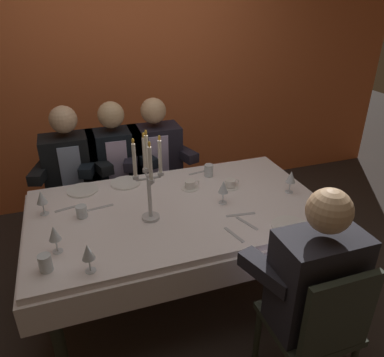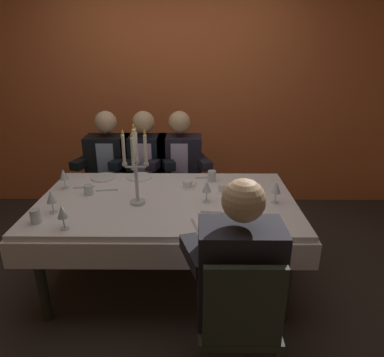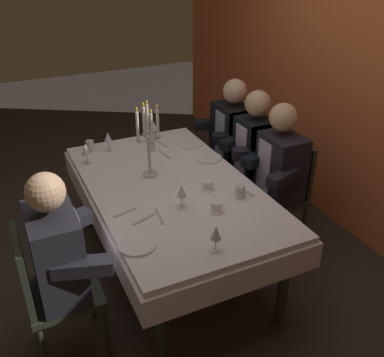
% 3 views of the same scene
% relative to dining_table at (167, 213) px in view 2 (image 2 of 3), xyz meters
% --- Properties ---
extents(ground_plane, '(12.00, 12.00, 0.00)m').
position_rel_dining_table_xyz_m(ground_plane, '(0.00, 0.00, -0.62)').
color(ground_plane, '#332C27').
extents(back_wall, '(6.00, 0.12, 2.70)m').
position_rel_dining_table_xyz_m(back_wall, '(0.00, 1.66, 0.73)').
color(back_wall, orange).
rests_on(back_wall, ground_plane).
extents(dining_table, '(1.94, 1.14, 0.74)m').
position_rel_dining_table_xyz_m(dining_table, '(0.00, 0.00, 0.00)').
color(dining_table, white).
rests_on(dining_table, ground_plane).
extents(candelabra, '(0.19, 0.19, 0.58)m').
position_rel_dining_table_xyz_m(candelabra, '(-0.20, -0.08, 0.39)').
color(candelabra, silver).
rests_on(candelabra, dining_table).
extents(dinner_plate_0, '(0.22, 0.22, 0.01)m').
position_rel_dining_table_xyz_m(dinner_plate_0, '(-0.27, 0.44, 0.13)').
color(dinner_plate_0, white).
rests_on(dinner_plate_0, dining_table).
extents(dinner_plate_1, '(0.22, 0.22, 0.01)m').
position_rel_dining_table_xyz_m(dinner_plate_1, '(-0.58, 0.42, 0.13)').
color(dinner_plate_1, white).
rests_on(dinner_plate_1, dining_table).
extents(dinner_plate_2, '(0.23, 0.23, 0.01)m').
position_rel_dining_table_xyz_m(dinner_plate_2, '(0.56, -0.45, 0.13)').
color(dinner_plate_2, white).
rests_on(dinner_plate_2, dining_table).
extents(wine_glass_0, '(0.07, 0.07, 0.16)m').
position_rel_dining_table_xyz_m(wine_glass_0, '(-0.83, 0.19, 0.24)').
color(wine_glass_0, silver).
rests_on(wine_glass_0, dining_table).
extents(wine_glass_1, '(0.07, 0.07, 0.16)m').
position_rel_dining_table_xyz_m(wine_glass_1, '(-0.61, -0.46, 0.23)').
color(wine_glass_1, silver).
rests_on(wine_glass_1, dining_table).
extents(wine_glass_2, '(0.07, 0.07, 0.16)m').
position_rel_dining_table_xyz_m(wine_glass_2, '(0.30, -0.05, 0.23)').
color(wine_glass_2, silver).
rests_on(wine_glass_2, dining_table).
extents(wine_glass_3, '(0.07, 0.07, 0.16)m').
position_rel_dining_table_xyz_m(wine_glass_3, '(-0.76, -0.24, 0.24)').
color(wine_glass_3, silver).
rests_on(wine_glass_3, dining_table).
extents(wine_glass_4, '(0.07, 0.07, 0.16)m').
position_rel_dining_table_xyz_m(wine_glass_4, '(0.80, -0.06, 0.24)').
color(wine_glass_4, silver).
rests_on(wine_glass_4, dining_table).
extents(water_tumbler_0, '(0.07, 0.07, 0.08)m').
position_rel_dining_table_xyz_m(water_tumbler_0, '(-0.61, 0.08, 0.16)').
color(water_tumbler_0, silver).
rests_on(water_tumbler_0, dining_table).
extents(water_tumbler_1, '(0.07, 0.07, 0.09)m').
position_rel_dining_table_xyz_m(water_tumbler_1, '(-0.82, -0.38, 0.17)').
color(water_tumbler_1, silver).
rests_on(water_tumbler_1, dining_table).
extents(water_tumbler_2, '(0.07, 0.07, 0.09)m').
position_rel_dining_table_xyz_m(water_tumbler_2, '(0.35, 0.36, 0.16)').
color(water_tumbler_2, silver).
rests_on(water_tumbler_2, dining_table).
extents(coffee_cup_0, '(0.13, 0.12, 0.06)m').
position_rel_dining_table_xyz_m(coffee_cup_0, '(0.15, 0.22, 0.15)').
color(coffee_cup_0, white).
rests_on(coffee_cup_0, dining_table).
extents(coffee_cup_1, '(0.13, 0.12, 0.06)m').
position_rel_dining_table_xyz_m(coffee_cup_1, '(0.43, 0.14, 0.15)').
color(coffee_cup_1, white).
rests_on(coffee_cup_1, dining_table).
extents(fork_0, '(0.17, 0.04, 0.01)m').
position_rel_dining_table_xyz_m(fork_0, '(-0.49, 0.15, 0.12)').
color(fork_0, '#B7B7BC').
rests_on(fork_0, dining_table).
extents(spoon_1, '(0.06, 0.17, 0.01)m').
position_rel_dining_table_xyz_m(spoon_1, '(0.21, -0.41, 0.12)').
color(spoon_1, '#B7B7BC').
rests_on(spoon_1, dining_table).
extents(spoon_2, '(0.07, 0.17, 0.01)m').
position_rel_dining_table_xyz_m(spoon_2, '(0.34, -0.33, 0.12)').
color(spoon_2, '#B7B7BC').
rests_on(spoon_2, dining_table).
extents(knife_3, '(0.19, 0.04, 0.01)m').
position_rel_dining_table_xyz_m(knife_3, '(0.34, -0.23, 0.12)').
color(knife_3, '#B7B7BC').
rests_on(knife_3, dining_table).
extents(spoon_4, '(0.17, 0.06, 0.01)m').
position_rel_dining_table_xyz_m(spoon_4, '(-0.69, 0.21, 0.12)').
color(spoon_4, '#B7B7BC').
rests_on(spoon_4, dining_table).
extents(fork_5, '(0.17, 0.04, 0.01)m').
position_rel_dining_table_xyz_m(fork_5, '(0.30, 0.44, 0.12)').
color(fork_5, '#B7B7BC').
rests_on(fork_5, dining_table).
extents(seated_diner_0, '(0.63, 0.48, 1.24)m').
position_rel_dining_table_xyz_m(seated_diner_0, '(-0.64, 0.89, 0.11)').
color(seated_diner_0, '#292E22').
rests_on(seated_diner_0, ground_plane).
extents(seated_diner_1, '(0.63, 0.48, 1.24)m').
position_rel_dining_table_xyz_m(seated_diner_1, '(-0.28, 0.89, 0.11)').
color(seated_diner_1, '#292E22').
rests_on(seated_diner_1, ground_plane).
extents(seated_diner_2, '(0.63, 0.48, 1.24)m').
position_rel_dining_table_xyz_m(seated_diner_2, '(0.06, 0.89, 0.11)').
color(seated_diner_2, '#292E22').
rests_on(seated_diner_2, ground_plane).
extents(seated_diner_3, '(0.63, 0.48, 1.24)m').
position_rel_dining_table_xyz_m(seated_diner_3, '(0.44, -0.89, 0.11)').
color(seated_diner_3, '#292E22').
rests_on(seated_diner_3, ground_plane).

